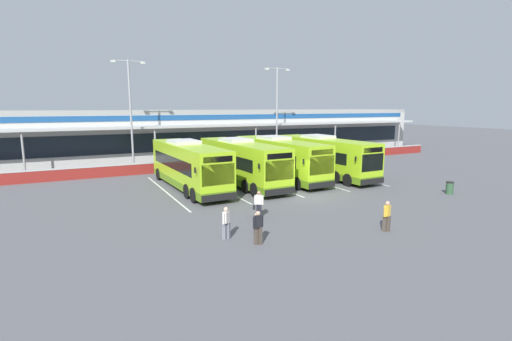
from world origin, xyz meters
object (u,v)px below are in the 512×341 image
coach_bus_leftmost (188,166)px  coach_bus_centre (279,159)px  coach_bus_right_centre (324,157)px  pedestrian_in_dark_coat (387,215)px  pedestrian_child (256,222)px  coach_bus_left_centre (241,163)px  pedestrian_near_bin (258,226)px  lamp_post_centre (277,108)px  litter_bin (450,188)px  pedestrian_with_handbag (259,204)px  pedestrian_approaching_bus (226,222)px  lamp_post_west (131,108)px

coach_bus_leftmost → coach_bus_centre: same height
coach_bus_right_centre → pedestrian_in_dark_coat: size_ratio=7.55×
pedestrian_in_dark_coat → pedestrian_child: 6.80m
coach_bus_left_centre → pedestrian_in_dark_coat: bearing=-83.7°
pedestrian_in_dark_coat → pedestrian_child: pedestrian_in_dark_coat is taller
pedestrian_near_bin → lamp_post_centre: bearing=58.1°
coach_bus_left_centre → pedestrian_child: coach_bus_left_centre is taller
pedestrian_in_dark_coat → litter_bin: 11.42m
coach_bus_leftmost → lamp_post_centre: lamp_post_centre is taller
pedestrian_with_handbag → pedestrian_near_bin: 4.20m
coach_bus_leftmost → coach_bus_right_centre: 12.88m
pedestrian_with_handbag → pedestrian_in_dark_coat: same height
coach_bus_left_centre → lamp_post_centre: bearing=48.3°
coach_bus_left_centre → pedestrian_with_handbag: bearing=-108.9°
litter_bin → pedestrian_child: bearing=-176.2°
coach_bus_leftmost → pedestrian_with_handbag: size_ratio=7.55×
pedestrian_approaching_bus → lamp_post_centre: bearing=54.8°
pedestrian_child → litter_bin: pedestrian_child is taller
coach_bus_centre → coach_bus_right_centre: same height
coach_bus_leftmost → pedestrian_in_dark_coat: (6.02, -14.92, -0.91)m
pedestrian_with_handbag → pedestrian_in_dark_coat: bearing=-46.5°
pedestrian_child → lamp_post_west: bearing=95.9°
pedestrian_with_handbag → lamp_post_west: bearing=99.9°
coach_bus_right_centre → pedestrian_near_bin: bearing=-136.4°
coach_bus_right_centre → lamp_post_centre: bearing=82.6°
pedestrian_in_dark_coat → lamp_post_west: 27.86m
coach_bus_centre → pedestrian_approaching_bus: bearing=-129.8°
pedestrian_near_bin → pedestrian_approaching_bus: size_ratio=1.00×
coach_bus_right_centre → pedestrian_in_dark_coat: coach_bus_right_centre is taller
coach_bus_leftmost → pedestrian_in_dark_coat: size_ratio=7.55×
pedestrian_in_dark_coat → lamp_post_west: (-8.48, 25.98, 5.42)m
coach_bus_leftmost → pedestrian_near_bin: coach_bus_leftmost is taller
coach_bus_centre → pedestrian_in_dark_coat: coach_bus_centre is taller
coach_bus_leftmost → coach_bus_right_centre: size_ratio=1.00×
pedestrian_approaching_bus → pedestrian_in_dark_coat: bearing=-19.1°
pedestrian_with_handbag → coach_bus_centre: bearing=53.9°
coach_bus_left_centre → pedestrian_with_handbag: size_ratio=7.55×
pedestrian_near_bin → coach_bus_right_centre: bearing=43.6°
pedestrian_approaching_bus → pedestrian_near_bin: bearing=-51.5°
coach_bus_left_centre → pedestrian_approaching_bus: coach_bus_left_centre is taller
coach_bus_leftmost → pedestrian_with_handbag: coach_bus_leftmost is taller
pedestrian_in_dark_coat → pedestrian_approaching_bus: 8.32m
pedestrian_near_bin → coach_bus_centre: bearing=56.0°
coach_bus_left_centre → lamp_post_centre: (9.91, 11.12, 4.50)m
coach_bus_left_centre → litter_bin: bearing=-40.4°
coach_bus_leftmost → coach_bus_centre: 8.43m
pedestrian_in_dark_coat → lamp_post_west: lamp_post_west is taller
pedestrian_with_handbag → pedestrian_in_dark_coat: size_ratio=1.00×
pedestrian_in_dark_coat → coach_bus_centre: bearing=80.9°
coach_bus_leftmost → pedestrian_child: (-0.08, -11.94, -1.24)m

